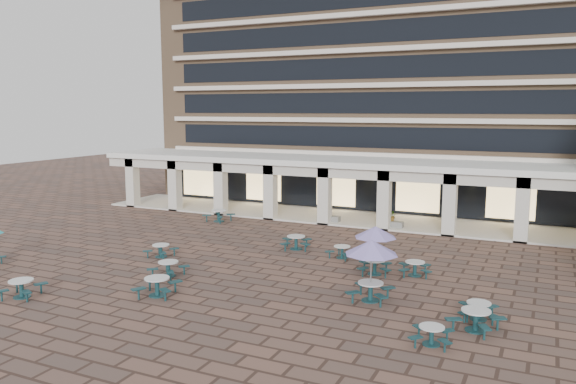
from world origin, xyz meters
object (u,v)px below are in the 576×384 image
at_px(picnic_table_1, 157,285).
at_px(picnic_table_2, 432,334).
at_px(planter_right, 392,221).
at_px(picnic_table_0, 21,287).
at_px(planter_left, 329,217).

distance_m(picnic_table_1, picnic_table_2, 11.64).
bearing_deg(picnic_table_1, planter_right, 56.44).
bearing_deg(picnic_table_0, planter_left, 53.59).
relative_size(picnic_table_2, planter_right, 1.04).
xyz_separation_m(picnic_table_0, planter_left, (6.16, 20.36, -0.01)).
xyz_separation_m(picnic_table_1, picnic_table_2, (11.64, -0.11, -0.09)).
bearing_deg(picnic_table_2, picnic_table_1, 174.30).
distance_m(planter_left, planter_right, 4.49).
distance_m(picnic_table_1, planter_left, 17.77).
height_order(picnic_table_1, planter_left, planter_left).
xyz_separation_m(picnic_table_2, planter_left, (-10.57, 17.85, 0.06)).
bearing_deg(picnic_table_1, planter_left, 70.40).
distance_m(picnic_table_0, picnic_table_1, 5.72).
bearing_deg(picnic_table_1, picnic_table_2, -16.71).
height_order(picnic_table_2, planter_right, planter_right).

